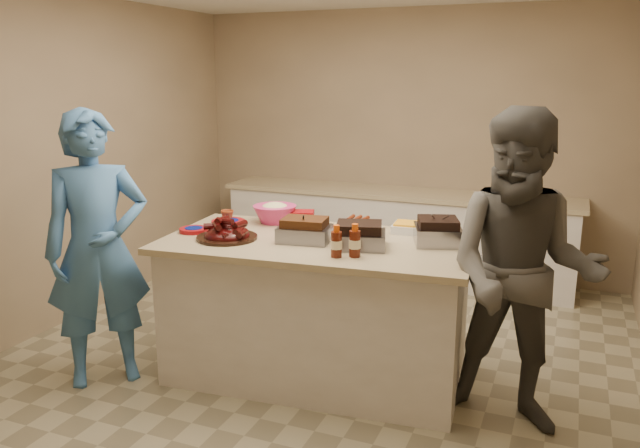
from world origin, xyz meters
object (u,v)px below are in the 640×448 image
at_px(roasting_pan, 437,244).
at_px(bbq_bottle_b, 355,257).
at_px(guest_gray, 510,422).
at_px(guest_blue, 109,377).
at_px(mustard_bottle, 297,236).
at_px(coleslaw_bowl, 275,223).
at_px(island, 317,373).
at_px(bbq_bottle_a, 336,257).
at_px(rib_platter, 227,239).
at_px(plastic_cup, 228,222).

distance_m(roasting_pan, bbq_bottle_b, 0.63).
distance_m(bbq_bottle_b, guest_gray, 1.37).
height_order(bbq_bottle_b, guest_blue, bbq_bottle_b).
bearing_deg(mustard_bottle, coleslaw_bowl, 137.15).
bearing_deg(island, roasting_pan, 10.67).
bearing_deg(bbq_bottle_a, rib_platter, 171.77).
bearing_deg(island, rib_platter, -165.93).
xyz_separation_m(rib_platter, guest_gray, (1.89, 0.05, -0.97)).
height_order(rib_platter, plastic_cup, rib_platter).
relative_size(bbq_bottle_b, guest_gray, 0.11).
bearing_deg(plastic_cup, mustard_bottle, -14.96).
height_order(bbq_bottle_a, mustard_bottle, bbq_bottle_a).
xyz_separation_m(roasting_pan, bbq_bottle_a, (-0.50, -0.53, 0.00)).
bearing_deg(guest_gray, island, 174.80).
height_order(roasting_pan, coleslaw_bowl, coleslaw_bowl).
xyz_separation_m(bbq_bottle_b, plastic_cup, (-1.18, 0.50, 0.00)).
relative_size(bbq_bottle_a, plastic_cup, 2.04).
bearing_deg(guest_gray, roasting_pan, 148.53).
bearing_deg(guest_blue, guest_gray, -35.19).
bearing_deg(rib_platter, bbq_bottle_b, -4.46).
relative_size(island, mustard_bottle, 17.33).
bearing_deg(coleslaw_bowl, guest_blue, -131.31).
distance_m(island, guest_gray, 1.33).
height_order(plastic_cup, guest_gray, plastic_cup).
distance_m(island, coleslaw_bowl, 1.14).
bearing_deg(coleslaw_bowl, rib_platter, -99.09).
bearing_deg(roasting_pan, guest_gray, -50.90).
bearing_deg(mustard_bottle, island, -18.19).
xyz_separation_m(bbq_bottle_a, guest_blue, (-1.58, -0.28, -0.97)).
bearing_deg(roasting_pan, guest_blue, -177.09).
xyz_separation_m(coleslaw_bowl, guest_blue, (-0.83, -0.95, -0.97)).
xyz_separation_m(roasting_pan, guest_gray, (0.56, -0.36, -0.97)).
bearing_deg(roasting_pan, rib_platter, 178.70).
bearing_deg(guest_blue, coleslaw_bowl, 3.70).
distance_m(rib_platter, bbq_bottle_b, 0.93).
bearing_deg(guest_blue, island, -20.56).
distance_m(roasting_pan, coleslaw_bowl, 1.25).
bearing_deg(plastic_cup, coleslaw_bowl, 19.58).
relative_size(roasting_pan, bbq_bottle_b, 1.43).
height_order(bbq_bottle_b, plastic_cup, bbq_bottle_b).
bearing_deg(mustard_bottle, roasting_pan, 9.61).
bearing_deg(roasting_pan, island, 177.23).
xyz_separation_m(rib_platter, plastic_cup, (-0.25, 0.43, 0.00)).
bearing_deg(guest_blue, plastic_cup, 14.03).
bearing_deg(bbq_bottle_a, mustard_bottle, 138.80).
distance_m(island, rib_platter, 1.14).
distance_m(island, plastic_cup, 1.29).
xyz_separation_m(bbq_bottle_b, guest_gray, (0.96, 0.13, -0.97)).
xyz_separation_m(roasting_pan, bbq_bottle_b, (-0.40, -0.48, 0.00)).
distance_m(rib_platter, bbq_bottle_a, 0.84).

